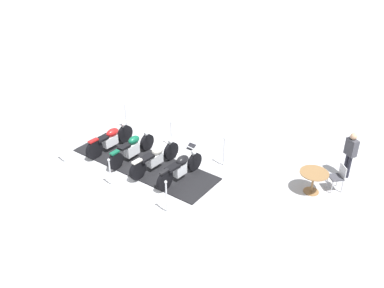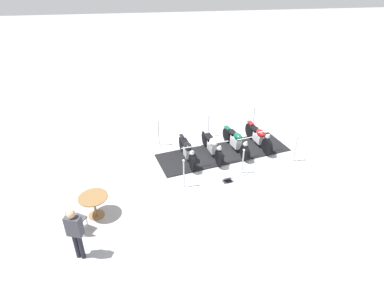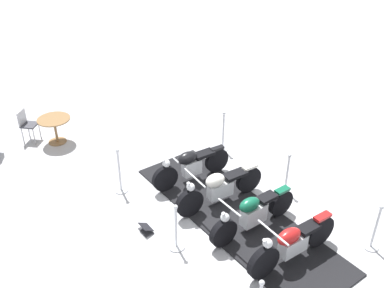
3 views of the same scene
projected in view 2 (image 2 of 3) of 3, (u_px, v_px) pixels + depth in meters
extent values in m
plane|color=#B2B2B7|center=(223.00, 153.00, 13.33)|extent=(80.00, 80.00, 0.00)
cube|color=black|center=(223.00, 153.00, 13.32)|extent=(5.65, 2.80, 0.04)
cylinder|color=black|center=(192.00, 163.00, 12.04)|extent=(0.20, 0.64, 0.64)
cylinder|color=black|center=(182.00, 144.00, 13.25)|extent=(0.20, 0.64, 0.64)
cube|color=silver|center=(187.00, 152.00, 12.63)|extent=(0.27, 0.49, 0.38)
ellipsoid|color=black|center=(188.00, 146.00, 12.37)|extent=(0.36, 0.54, 0.30)
cube|color=black|center=(185.00, 142.00, 12.78)|extent=(0.34, 0.55, 0.08)
cube|color=black|center=(182.00, 137.00, 13.08)|extent=(0.18, 0.36, 0.06)
cylinder|color=silver|center=(192.00, 156.00, 11.97)|extent=(0.11, 0.29, 0.54)
cylinder|color=silver|center=(191.00, 147.00, 11.87)|extent=(0.75, 0.14, 0.04)
sphere|color=silver|center=(192.00, 153.00, 11.89)|extent=(0.18, 0.18, 0.18)
cylinder|color=black|center=(219.00, 158.00, 12.31)|extent=(0.21, 0.66, 0.65)
cylinder|color=black|center=(205.00, 138.00, 13.65)|extent=(0.21, 0.66, 0.65)
cube|color=silver|center=(212.00, 147.00, 12.96)|extent=(0.30, 0.61, 0.35)
ellipsoid|color=silver|center=(213.00, 142.00, 12.69)|extent=(0.37, 0.50, 0.30)
cube|color=black|center=(209.00, 137.00, 13.16)|extent=(0.35, 0.58, 0.08)
cube|color=silver|center=(206.00, 131.00, 13.47)|extent=(0.20, 0.37, 0.06)
cylinder|color=silver|center=(219.00, 151.00, 12.23)|extent=(0.11, 0.26, 0.56)
cylinder|color=silver|center=(219.00, 143.00, 12.12)|extent=(0.78, 0.15, 0.04)
sphere|color=silver|center=(219.00, 148.00, 12.13)|extent=(0.18, 0.18, 0.18)
cylinder|color=black|center=(245.00, 153.00, 12.68)|extent=(0.26, 0.63, 0.61)
cylinder|color=black|center=(227.00, 135.00, 13.97)|extent=(0.26, 0.63, 0.61)
cube|color=silver|center=(236.00, 142.00, 13.29)|extent=(0.36, 0.60, 0.41)
ellipsoid|color=#0F5138|center=(238.00, 137.00, 13.02)|extent=(0.37, 0.53, 0.28)
cube|color=black|center=(232.00, 132.00, 13.43)|extent=(0.34, 0.47, 0.08)
cube|color=#0F5138|center=(227.00, 128.00, 13.80)|extent=(0.23, 0.36, 0.06)
cylinder|color=silver|center=(245.00, 146.00, 12.60)|extent=(0.12, 0.25, 0.53)
cylinder|color=silver|center=(245.00, 139.00, 12.49)|extent=(0.65, 0.17, 0.04)
sphere|color=silver|center=(245.00, 144.00, 12.51)|extent=(0.18, 0.18, 0.18)
cylinder|color=black|center=(267.00, 147.00, 13.04)|extent=(0.24, 0.69, 0.68)
cylinder|color=black|center=(250.00, 131.00, 14.25)|extent=(0.24, 0.69, 0.68)
cube|color=silver|center=(258.00, 138.00, 13.63)|extent=(0.33, 0.61, 0.35)
ellipsoid|color=#AD1919|center=(261.00, 133.00, 13.37)|extent=(0.37, 0.57, 0.29)
cube|color=black|center=(255.00, 129.00, 13.80)|extent=(0.33, 0.49, 0.08)
cube|color=#AD1919|center=(251.00, 123.00, 14.06)|extent=(0.22, 0.39, 0.06)
cylinder|color=silver|center=(267.00, 139.00, 12.96)|extent=(0.12, 0.30, 0.58)
cylinder|color=silver|center=(267.00, 131.00, 12.85)|extent=(0.76, 0.16, 0.04)
sphere|color=silver|center=(268.00, 136.00, 12.87)|extent=(0.18, 0.18, 0.18)
cylinder|color=silver|center=(293.00, 161.00, 12.79)|extent=(0.30, 0.30, 0.03)
cylinder|color=silver|center=(295.00, 150.00, 12.53)|extent=(0.05, 0.05, 1.01)
sphere|color=silver|center=(297.00, 138.00, 12.26)|extent=(0.09, 0.09, 0.09)
cylinder|color=silver|center=(253.00, 127.00, 15.30)|extent=(0.31, 0.31, 0.03)
cylinder|color=silver|center=(254.00, 118.00, 15.05)|extent=(0.05, 0.05, 0.95)
sphere|color=silver|center=(255.00, 108.00, 14.80)|extent=(0.09, 0.09, 0.09)
cylinder|color=silver|center=(184.00, 187.00, 11.35)|extent=(0.34, 0.34, 0.03)
cylinder|color=silver|center=(184.00, 174.00, 11.08)|extent=(0.05, 0.05, 1.04)
sphere|color=silver|center=(184.00, 161.00, 10.80)|extent=(0.09, 0.09, 0.09)
cylinder|color=silver|center=(242.00, 173.00, 12.07)|extent=(0.35, 0.35, 0.03)
cylinder|color=silver|center=(243.00, 162.00, 11.82)|extent=(0.05, 0.05, 0.95)
sphere|color=silver|center=(244.00, 150.00, 11.57)|extent=(0.09, 0.09, 0.09)
cylinder|color=silver|center=(159.00, 145.00, 13.86)|extent=(0.31, 0.31, 0.03)
cylinder|color=silver|center=(159.00, 134.00, 13.59)|extent=(0.05, 0.05, 1.04)
sphere|color=silver|center=(158.00, 122.00, 13.31)|extent=(0.09, 0.09, 0.09)
cylinder|color=silver|center=(208.00, 136.00, 14.58)|extent=(0.30, 0.30, 0.03)
cylinder|color=silver|center=(209.00, 127.00, 14.34)|extent=(0.05, 0.05, 0.92)
sphere|color=silver|center=(209.00, 116.00, 14.09)|extent=(0.09, 0.09, 0.09)
cube|color=#333338|center=(227.00, 181.00, 11.63)|extent=(0.36, 0.26, 0.02)
cube|color=black|center=(227.00, 179.00, 11.57)|extent=(0.34, 0.27, 0.13)
cylinder|color=olive|center=(97.00, 215.00, 10.10)|extent=(0.49, 0.49, 0.02)
cylinder|color=olive|center=(95.00, 206.00, 9.92)|extent=(0.07, 0.07, 0.68)
cylinder|color=olive|center=(93.00, 197.00, 9.74)|extent=(0.89, 0.89, 0.03)
cylinder|color=#B7B7BC|center=(78.00, 220.00, 9.59)|extent=(0.03, 0.03, 0.46)
cylinder|color=#B7B7BC|center=(87.00, 223.00, 9.47)|extent=(0.03, 0.03, 0.46)
cylinder|color=#B7B7BC|center=(70.00, 228.00, 9.32)|extent=(0.03, 0.03, 0.46)
cylinder|color=#B7B7BC|center=(79.00, 231.00, 9.20)|extent=(0.03, 0.03, 0.46)
cube|color=#3F3F47|center=(77.00, 219.00, 9.27)|extent=(0.55, 0.55, 0.04)
cube|color=#B7B7BC|center=(71.00, 218.00, 9.02)|extent=(0.35, 0.24, 0.40)
cylinder|color=#23232D|center=(76.00, 245.00, 8.51)|extent=(0.12, 0.12, 0.83)
cylinder|color=#23232D|center=(81.00, 246.00, 8.48)|extent=(0.12, 0.12, 0.83)
cube|color=#3F3F47|center=(74.00, 226.00, 8.14)|extent=(0.45, 0.35, 0.58)
sphere|color=tan|center=(71.00, 214.00, 7.95)|extent=(0.22, 0.22, 0.22)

